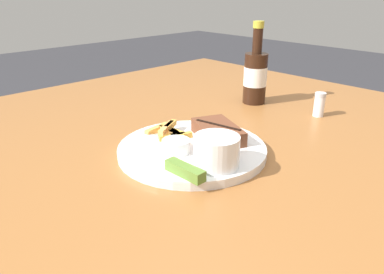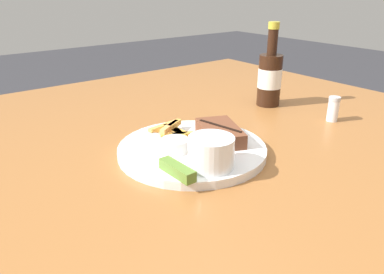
# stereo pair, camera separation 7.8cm
# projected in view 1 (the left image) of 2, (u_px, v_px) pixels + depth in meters

# --- Properties ---
(dining_table) EXTENTS (1.46, 1.57, 0.74)m
(dining_table) POSITION_uv_depth(u_px,v_px,m) (192.00, 177.00, 0.81)
(dining_table) COLOR #935B2D
(dining_table) RESTS_ON ground_plane
(dinner_plate) EXTENTS (0.31, 0.31, 0.02)m
(dinner_plate) POSITION_uv_depth(u_px,v_px,m) (192.00, 150.00, 0.79)
(dinner_plate) COLOR white
(dinner_plate) RESTS_ON dining_table
(steak_portion) EXTENTS (0.15, 0.12, 0.03)m
(steak_portion) POSITION_uv_depth(u_px,v_px,m) (218.00, 132.00, 0.82)
(steak_portion) COLOR brown
(steak_portion) RESTS_ON dinner_plate
(fries_pile) EXTENTS (0.10, 0.08, 0.02)m
(fries_pile) POSITION_uv_depth(u_px,v_px,m) (170.00, 131.00, 0.84)
(fries_pile) COLOR gold
(fries_pile) RESTS_ON dinner_plate
(coleslaw_cup) EXTENTS (0.09, 0.09, 0.06)m
(coleslaw_cup) POSITION_uv_depth(u_px,v_px,m) (217.00, 150.00, 0.69)
(coleslaw_cup) COLOR white
(coleslaw_cup) RESTS_ON dinner_plate
(dipping_sauce_cup) EXTENTS (0.06, 0.06, 0.03)m
(dipping_sauce_cup) POSITION_uv_depth(u_px,v_px,m) (175.00, 145.00, 0.75)
(dipping_sauce_cup) COLOR silver
(dipping_sauce_cup) RESTS_ON dinner_plate
(pickle_spear) EXTENTS (0.08, 0.02, 0.02)m
(pickle_spear) POSITION_uv_depth(u_px,v_px,m) (185.00, 170.00, 0.66)
(pickle_spear) COLOR #567A2D
(pickle_spear) RESTS_ON dinner_plate
(fork_utensil) EXTENTS (0.13, 0.05, 0.00)m
(fork_utensil) POSITION_uv_depth(u_px,v_px,m) (159.00, 138.00, 0.82)
(fork_utensil) COLOR #B7B7BC
(fork_utensil) RESTS_ON dinner_plate
(beer_bottle) EXTENTS (0.07, 0.07, 0.24)m
(beer_bottle) POSITION_uv_depth(u_px,v_px,m) (255.00, 75.00, 1.10)
(beer_bottle) COLOR black
(beer_bottle) RESTS_ON dining_table
(salt_shaker) EXTENTS (0.03, 0.03, 0.07)m
(salt_shaker) POSITION_uv_depth(u_px,v_px,m) (319.00, 104.00, 1.00)
(salt_shaker) COLOR white
(salt_shaker) RESTS_ON dining_table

